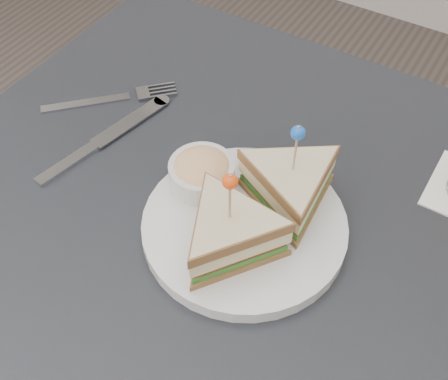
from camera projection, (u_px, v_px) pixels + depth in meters
table at (214, 252)px, 0.75m from camera, size 0.80×0.80×0.75m
plate_meal at (251, 209)px, 0.65m from camera, size 0.33×0.33×0.15m
cutlery_fork at (116, 98)px, 0.84m from camera, size 0.16×0.16×0.01m
cutlery_knife at (101, 141)px, 0.78m from camera, size 0.07×0.23×0.01m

